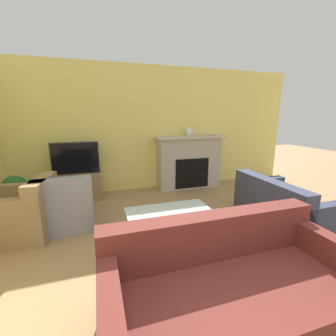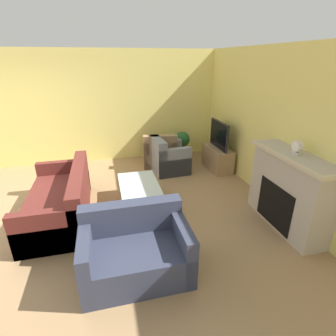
{
  "view_description": "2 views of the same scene",
  "coord_description": "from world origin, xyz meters",
  "px_view_note": "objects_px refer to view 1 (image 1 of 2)",
  "views": [
    {
      "loc": [
        -0.73,
        -0.35,
        1.65
      ],
      "look_at": [
        0.28,
        2.87,
        0.86
      ],
      "focal_mm": 24.0,
      "sensor_mm": 36.0,
      "label": 1
    },
    {
      "loc": [
        4.27,
        1.73,
        2.47
      ],
      "look_at": [
        0.53,
        2.66,
        0.86
      ],
      "focal_mm": 28.0,
      "sensor_mm": 36.0,
      "label": 2
    }
  ],
  "objects_px": {
    "tv": "(75,158)",
    "couch_sectional": "(230,293)",
    "armchair_by_window": "(24,215)",
    "couch_loveseat": "(283,214)",
    "potted_plant": "(15,192)",
    "mantel_clock": "(189,131)",
    "armchair_accent": "(65,208)",
    "coffee_table": "(170,215)"
  },
  "relations": [
    {
      "from": "armchair_accent",
      "to": "potted_plant",
      "type": "distance_m",
      "value": 0.99
    },
    {
      "from": "armchair_by_window",
      "to": "armchair_accent",
      "type": "bearing_deg",
      "value": 108.62
    },
    {
      "from": "tv",
      "to": "couch_sectional",
      "type": "bearing_deg",
      "value": -68.25
    },
    {
      "from": "tv",
      "to": "couch_loveseat",
      "type": "distance_m",
      "value": 3.73
    },
    {
      "from": "tv",
      "to": "mantel_clock",
      "type": "relative_size",
      "value": 4.53
    },
    {
      "from": "coffee_table",
      "to": "tv",
      "type": "bearing_deg",
      "value": 121.75
    },
    {
      "from": "armchair_by_window",
      "to": "armchair_accent",
      "type": "distance_m",
      "value": 0.53
    },
    {
      "from": "armchair_by_window",
      "to": "mantel_clock",
      "type": "xyz_separation_m",
      "value": [
        3.03,
        1.37,
        1.0
      ]
    },
    {
      "from": "couch_loveseat",
      "to": "armchair_by_window",
      "type": "xyz_separation_m",
      "value": [
        -3.48,
        1.05,
        0.01
      ]
    },
    {
      "from": "couch_loveseat",
      "to": "couch_sectional",
      "type": "bearing_deg",
      "value": 124.2
    },
    {
      "from": "tv",
      "to": "couch_sectional",
      "type": "height_order",
      "value": "tv"
    },
    {
      "from": "couch_loveseat",
      "to": "mantel_clock",
      "type": "xyz_separation_m",
      "value": [
        -0.45,
        2.42,
        1.01
      ]
    },
    {
      "from": "tv",
      "to": "mantel_clock",
      "type": "xyz_separation_m",
      "value": [
        2.41,
        0.09,
        0.46
      ]
    },
    {
      "from": "tv",
      "to": "mantel_clock",
      "type": "bearing_deg",
      "value": 2.08
    },
    {
      "from": "armchair_accent",
      "to": "couch_loveseat",
      "type": "bearing_deg",
      "value": 154.13
    },
    {
      "from": "couch_loveseat",
      "to": "coffee_table",
      "type": "relative_size",
      "value": 1.13
    },
    {
      "from": "couch_loveseat",
      "to": "armchair_by_window",
      "type": "bearing_deg",
      "value": 73.25
    },
    {
      "from": "couch_loveseat",
      "to": "potted_plant",
      "type": "bearing_deg",
      "value": 65.44
    },
    {
      "from": "couch_loveseat",
      "to": "armchair_accent",
      "type": "relative_size",
      "value": 1.54
    },
    {
      "from": "couch_loveseat",
      "to": "mantel_clock",
      "type": "bearing_deg",
      "value": 10.44
    },
    {
      "from": "couch_sectional",
      "to": "mantel_clock",
      "type": "distance_m",
      "value": 3.75
    },
    {
      "from": "couch_sectional",
      "to": "armchair_accent",
      "type": "height_order",
      "value": "same"
    },
    {
      "from": "armchair_accent",
      "to": "coffee_table",
      "type": "height_order",
      "value": "armchair_accent"
    },
    {
      "from": "couch_sectional",
      "to": "couch_loveseat",
      "type": "height_order",
      "value": "same"
    },
    {
      "from": "couch_sectional",
      "to": "mantel_clock",
      "type": "height_order",
      "value": "mantel_clock"
    },
    {
      "from": "armchair_accent",
      "to": "couch_sectional",
      "type": "bearing_deg",
      "value": 118.78
    },
    {
      "from": "coffee_table",
      "to": "mantel_clock",
      "type": "distance_m",
      "value": 2.6
    },
    {
      "from": "couch_loveseat",
      "to": "armchair_accent",
      "type": "xyz_separation_m",
      "value": [
        -2.96,
        1.15,
        0.01
      ]
    },
    {
      "from": "couch_sectional",
      "to": "potted_plant",
      "type": "xyz_separation_m",
      "value": [
        -2.23,
        2.75,
        0.16
      ]
    },
    {
      "from": "armchair_accent",
      "to": "potted_plant",
      "type": "xyz_separation_m",
      "value": [
        -0.8,
        0.56,
        0.15
      ]
    },
    {
      "from": "tv",
      "to": "couch_sectional",
      "type": "distance_m",
      "value": 3.66
    },
    {
      "from": "potted_plant",
      "to": "mantel_clock",
      "type": "relative_size",
      "value": 3.67
    },
    {
      "from": "tv",
      "to": "couch_sectional",
      "type": "xyz_separation_m",
      "value": [
        1.34,
        -3.36,
        -0.55
      ]
    },
    {
      "from": "mantel_clock",
      "to": "couch_sectional",
      "type": "bearing_deg",
      "value": -107.27
    },
    {
      "from": "tv",
      "to": "potted_plant",
      "type": "distance_m",
      "value": 1.15
    },
    {
      "from": "couch_sectional",
      "to": "armchair_by_window",
      "type": "xyz_separation_m",
      "value": [
        -1.96,
        2.08,
        0.01
      ]
    },
    {
      "from": "armchair_accent",
      "to": "potted_plant",
      "type": "bearing_deg",
      "value": -39.98
    },
    {
      "from": "tv",
      "to": "mantel_clock",
      "type": "height_order",
      "value": "mantel_clock"
    },
    {
      "from": "armchair_by_window",
      "to": "tv",
      "type": "bearing_deg",
      "value": 161.75
    },
    {
      "from": "couch_loveseat",
      "to": "coffee_table",
      "type": "xyz_separation_m",
      "value": [
        -1.59,
        0.27,
        0.09
      ]
    },
    {
      "from": "mantel_clock",
      "to": "armchair_accent",
      "type": "bearing_deg",
      "value": -153.19
    },
    {
      "from": "couch_sectional",
      "to": "mantel_clock",
      "type": "xyz_separation_m",
      "value": [
        1.07,
        3.45,
        1.02
      ]
    }
  ]
}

